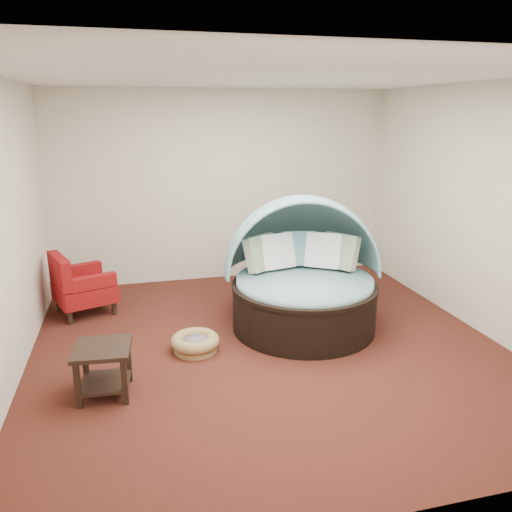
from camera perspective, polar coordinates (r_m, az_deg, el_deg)
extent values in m
plane|color=#4D1F16|center=(5.56, 1.40, -10.27)|extent=(5.00, 5.00, 0.00)
plane|color=beige|center=(7.49, -3.71, 7.89)|extent=(5.00, 0.00, 5.00)
plane|color=beige|center=(2.87, 15.20, -6.40)|extent=(5.00, 0.00, 5.00)
plane|color=beige|center=(5.04, -27.03, 2.09)|extent=(0.00, 5.00, 5.00)
plane|color=beige|center=(6.24, 24.29, 4.83)|extent=(0.00, 5.00, 5.00)
plane|color=white|center=(4.99, 1.63, 19.92)|extent=(5.00, 5.00, 0.00)
cylinder|color=black|center=(5.94, 5.47, -5.84)|extent=(1.94, 1.94, 0.51)
cylinder|color=black|center=(5.84, 5.54, -3.35)|extent=(1.97, 1.97, 0.05)
cylinder|color=#8FBCC3|center=(5.83, 5.55, -3.00)|extent=(1.83, 1.83, 0.11)
cube|color=#3E6C53|center=(5.97, 0.55, 0.35)|extent=(0.49, 0.44, 0.45)
cube|color=white|center=(6.04, 2.39, 0.53)|extent=(0.47, 0.33, 0.45)
cube|color=#639DAD|center=(6.18, 4.91, 0.85)|extent=(0.46, 0.31, 0.45)
cube|color=white|center=(6.13, 7.71, 0.63)|extent=(0.49, 0.44, 0.45)
cube|color=#3E6C53|center=(6.12, 9.64, 0.52)|extent=(0.45, 0.49, 0.45)
cylinder|color=olive|center=(5.49, -6.94, -10.43)|extent=(0.61, 0.61, 0.05)
torus|color=olive|center=(5.45, -6.97, -9.60)|extent=(0.69, 0.69, 0.13)
cylinder|color=slate|center=(5.46, -6.96, -9.77)|extent=(0.41, 0.41, 0.08)
cylinder|color=black|center=(6.46, -20.47, -6.64)|extent=(0.08, 0.08, 0.16)
cylinder|color=black|center=(6.96, -21.61, -5.13)|extent=(0.08, 0.08, 0.16)
cylinder|color=black|center=(6.59, -15.90, -5.76)|extent=(0.08, 0.08, 0.16)
cylinder|color=black|center=(7.08, -17.35, -4.35)|extent=(0.08, 0.08, 0.16)
cube|color=maroon|center=(6.70, -18.99, -3.85)|extent=(0.87, 0.87, 0.24)
cube|color=maroon|center=(6.54, -21.52, -1.65)|extent=(0.35, 0.68, 0.40)
cube|color=maroon|center=(6.38, -18.04, -2.86)|extent=(0.55, 0.29, 0.16)
cube|color=maroon|center=(6.92, -19.45, -1.54)|extent=(0.55, 0.29, 0.16)
cube|color=black|center=(4.70, -17.18, -10.09)|extent=(0.53, 0.53, 0.04)
cube|color=black|center=(4.85, -16.84, -13.62)|extent=(0.47, 0.47, 0.03)
cube|color=black|center=(4.67, -19.70, -13.76)|extent=(0.05, 0.05, 0.43)
cube|color=black|center=(5.01, -18.91, -11.56)|extent=(0.05, 0.05, 0.43)
cube|color=black|center=(4.61, -14.78, -13.73)|extent=(0.05, 0.05, 0.43)
cube|color=black|center=(4.95, -14.36, -11.49)|extent=(0.05, 0.05, 0.43)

